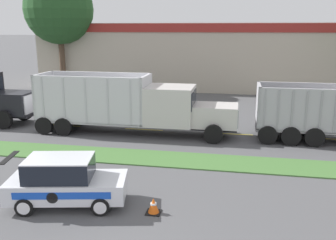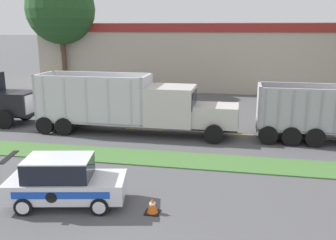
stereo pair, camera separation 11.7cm
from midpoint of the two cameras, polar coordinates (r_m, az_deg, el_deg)
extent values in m
cube|color=#477538|center=(17.91, 0.21, -6.00)|extent=(120.00, 2.15, 0.06)
cube|color=yellow|center=(25.07, -15.87, -0.78)|extent=(2.40, 0.14, 0.01)
cube|color=yellow|center=(23.19, -3.83, -1.44)|extent=(2.40, 0.14, 0.01)
cube|color=yellow|center=(22.48, 9.62, -2.11)|extent=(2.40, 0.14, 0.01)
cube|color=yellow|center=(23.05, 23.17, -2.66)|extent=(2.40, 0.14, 0.01)
cube|color=#ADADB2|center=(22.17, 20.36, -1.02)|extent=(5.66, 2.43, 0.12)
cube|color=#ADADB2|center=(21.61, 13.43, 2.27)|extent=(0.16, 2.43, 2.32)
cube|color=#ADADB2|center=(20.83, 21.12, 1.28)|extent=(5.66, 0.16, 2.32)
cube|color=#ADADB2|center=(23.01, 20.16, 2.49)|extent=(5.66, 0.16, 2.32)
cube|color=#99999E|center=(20.42, 14.33, 1.55)|extent=(0.10, 0.04, 2.20)
cube|color=#99999E|center=(20.48, 16.30, 1.46)|extent=(0.10, 0.04, 2.20)
cube|color=#99999E|center=(20.56, 18.26, 1.36)|extent=(0.10, 0.04, 2.20)
cube|color=#99999E|center=(20.67, 20.20, 1.27)|extent=(0.10, 0.04, 2.20)
cube|color=#99999E|center=(20.80, 22.12, 1.17)|extent=(0.10, 0.04, 2.20)
cube|color=#99999E|center=(20.95, 24.01, 1.08)|extent=(0.10, 0.04, 2.20)
cylinder|color=black|center=(20.81, 14.77, -2.22)|extent=(1.03, 0.30, 1.03)
cylinder|color=black|center=(23.11, 14.40, -0.61)|extent=(1.03, 0.30, 1.03)
cylinder|color=black|center=(20.93, 18.06, -2.36)|extent=(1.03, 0.30, 1.03)
cylinder|color=black|center=(23.22, 17.37, -0.74)|extent=(1.03, 0.30, 1.03)
cylinder|color=black|center=(21.13, 21.30, -2.48)|extent=(1.03, 0.30, 1.03)
cylinder|color=black|center=(23.40, 20.29, -0.86)|extent=(1.03, 0.30, 1.03)
cube|color=black|center=(26.05, -22.71, 2.46)|extent=(2.55, 1.91, 1.38)
cube|color=#B7B7BC|center=(25.36, -20.24, 2.39)|extent=(0.06, 1.63, 1.18)
cylinder|color=black|center=(25.30, -23.93, 0.00)|extent=(1.14, 0.30, 1.14)
cylinder|color=black|center=(27.16, -21.23, 1.14)|extent=(1.14, 0.30, 1.14)
cube|color=black|center=(22.27, -4.98, -0.50)|extent=(11.77, 1.37, 0.18)
cube|color=silver|center=(21.34, 7.05, 0.71)|extent=(2.50, 2.04, 1.20)
cube|color=#B7B7BC|center=(21.30, 10.49, 0.56)|extent=(0.06, 1.74, 1.02)
cube|color=silver|center=(21.54, 0.18, 2.28)|extent=(2.69, 2.49, 2.18)
cube|color=black|center=(21.27, 3.81, 3.15)|extent=(0.04, 2.11, 0.98)
cylinder|color=silver|center=(20.95, -4.12, 3.82)|extent=(0.14, 0.14, 1.37)
cube|color=silver|center=(23.06, -11.22, 0.16)|extent=(6.58, 2.49, 0.12)
cube|color=silver|center=(21.78, -3.51, 3.25)|extent=(0.16, 2.49, 2.71)
cube|color=silver|center=(24.16, -18.46, 3.62)|extent=(0.16, 2.49, 2.71)
cube|color=silver|center=(21.72, -12.52, 2.92)|extent=(6.58, 0.16, 2.71)
cube|color=silver|center=(23.84, -10.33, 3.98)|extent=(6.58, 0.16, 2.71)
cube|color=#BCBCC1|center=(22.80, -18.72, 3.02)|extent=(0.10, 0.04, 2.57)
cube|color=#BCBCC1|center=(22.18, -15.75, 2.95)|extent=(0.10, 0.04, 2.57)
cube|color=#BCBCC1|center=(21.63, -12.62, 2.87)|extent=(0.10, 0.04, 2.57)
cube|color=#BCBCC1|center=(21.15, -9.34, 2.77)|extent=(0.10, 0.04, 2.57)
cube|color=#BCBCC1|center=(20.74, -5.91, 2.67)|extent=(0.10, 0.04, 2.57)
cylinder|color=black|center=(20.35, 6.75, -2.19)|extent=(1.04, 0.30, 1.04)
cylinder|color=black|center=(22.71, 7.20, -0.51)|extent=(1.04, 0.30, 1.04)
cylinder|color=black|center=(23.19, -18.49, -0.83)|extent=(1.04, 0.30, 1.04)
cylinder|color=black|center=(25.29, -15.83, 0.55)|extent=(1.04, 0.30, 1.04)
cylinder|color=black|center=(22.63, -15.80, -0.99)|extent=(1.04, 0.30, 1.04)
cylinder|color=black|center=(24.77, -13.31, 0.43)|extent=(1.04, 0.30, 1.04)
cube|color=silver|center=(13.86, -15.25, -9.84)|extent=(4.34, 2.49, 0.70)
cube|color=black|center=(13.66, -16.44, -7.10)|extent=(2.50, 1.92, 0.70)
cube|color=silver|center=(13.53, -16.55, -5.62)|extent=(2.50, 1.92, 0.04)
cube|color=black|center=(14.08, -23.25, -5.27)|extent=(0.47, 1.38, 0.03)
cube|color=blue|center=(13.07, -16.21, -11.06)|extent=(3.20, 0.67, 0.24)
cylinder|color=black|center=(13.18, -17.50, -11.28)|extent=(0.38, 0.08, 0.38)
cylinder|color=black|center=(13.02, -10.51, -12.86)|extent=(0.65, 0.32, 0.62)
cylinder|color=silver|center=(12.93, -10.59, -13.07)|extent=(0.43, 0.10, 0.43)
cylinder|color=black|center=(14.48, -9.44, -9.98)|extent=(0.65, 0.32, 0.62)
cylinder|color=silver|center=(14.57, -9.38, -9.81)|extent=(0.43, 0.10, 0.43)
cylinder|color=black|center=(13.67, -21.27, -12.28)|extent=(0.65, 0.32, 0.62)
cylinder|color=silver|center=(13.58, -21.42, -12.47)|extent=(0.43, 0.10, 0.43)
cylinder|color=black|center=(15.06, -19.14, -9.62)|extent=(0.65, 0.32, 0.62)
cylinder|color=silver|center=(15.15, -19.01, -9.46)|extent=(0.43, 0.10, 0.43)
cube|color=black|center=(13.11, -2.48, -13.90)|extent=(0.50, 0.50, 0.03)
cone|color=#EA5B14|center=(12.98, -2.50, -12.84)|extent=(0.38, 0.38, 0.51)
cylinder|color=white|center=(12.96, -2.50, -12.64)|extent=(0.21, 0.21, 0.06)
cube|color=#BCB29E|center=(41.79, 5.56, 9.92)|extent=(33.30, 12.00, 6.56)
cube|color=maroon|center=(35.67, 4.73, 13.82)|extent=(31.64, 0.10, 0.80)
cylinder|color=brown|center=(39.21, -15.89, 8.81)|extent=(0.56, 0.56, 6.01)
sphere|color=#234C23|center=(39.13, -16.37, 15.87)|extent=(6.65, 6.65, 6.65)
camera|label=1|loc=(0.06, -90.19, -0.05)|focal=40.00mm
camera|label=2|loc=(0.06, 89.81, 0.05)|focal=40.00mm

